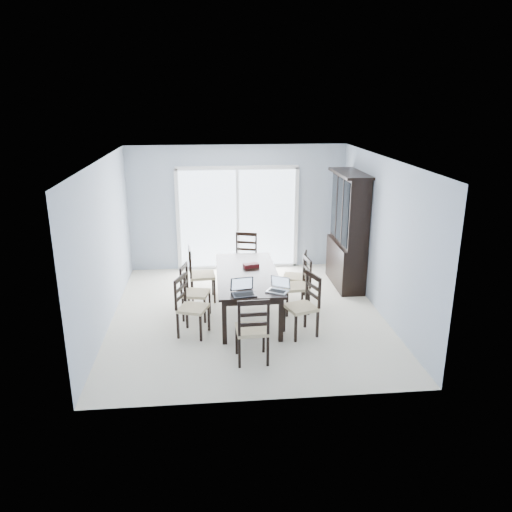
# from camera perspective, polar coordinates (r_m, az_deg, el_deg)

# --- Properties ---
(floor) EXTENTS (5.00, 5.00, 0.00)m
(floor) POSITION_cam_1_polar(r_m,az_deg,el_deg) (8.50, -0.98, -6.72)
(floor) COLOR #EDE7CB
(floor) RESTS_ON ground
(ceiling) EXTENTS (5.00, 5.00, 0.00)m
(ceiling) POSITION_cam_1_polar(r_m,az_deg,el_deg) (7.79, -1.09, 10.98)
(ceiling) COLOR white
(ceiling) RESTS_ON back_wall
(back_wall) EXTENTS (4.50, 0.02, 2.60)m
(back_wall) POSITION_cam_1_polar(r_m,az_deg,el_deg) (10.46, -2.13, 5.51)
(back_wall) COLOR #9EABBD
(back_wall) RESTS_ON floor
(wall_left) EXTENTS (0.02, 5.00, 2.60)m
(wall_left) POSITION_cam_1_polar(r_m,az_deg,el_deg) (8.19, -16.93, 1.24)
(wall_left) COLOR #9EABBD
(wall_left) RESTS_ON floor
(wall_right) EXTENTS (0.02, 5.00, 2.60)m
(wall_right) POSITION_cam_1_polar(r_m,az_deg,el_deg) (8.51, 14.25, 2.09)
(wall_right) COLOR #9EABBD
(wall_right) RESTS_ON floor
(balcony) EXTENTS (4.50, 2.00, 0.10)m
(balcony) POSITION_cam_1_polar(r_m,az_deg,el_deg) (11.78, -2.35, 0.11)
(balcony) COLOR gray
(balcony) RESTS_ON ground
(railing) EXTENTS (4.50, 0.06, 1.10)m
(railing) POSITION_cam_1_polar(r_m,az_deg,el_deg) (12.58, -2.65, 4.10)
(railing) COLOR #99999E
(railing) RESTS_ON balcony
(dining_table) EXTENTS (1.00, 2.20, 0.75)m
(dining_table) POSITION_cam_1_polar(r_m,az_deg,el_deg) (8.24, -1.01, -2.45)
(dining_table) COLOR black
(dining_table) RESTS_ON floor
(china_hutch) EXTENTS (0.50, 1.38, 2.20)m
(china_hutch) POSITION_cam_1_polar(r_m,az_deg,el_deg) (9.65, 10.45, 2.77)
(china_hutch) COLOR black
(china_hutch) RESTS_ON floor
(sliding_door) EXTENTS (2.52, 0.05, 2.18)m
(sliding_door) POSITION_cam_1_polar(r_m,az_deg,el_deg) (10.49, -2.11, 4.34)
(sliding_door) COLOR silver
(sliding_door) RESTS_ON floor
(chair_left_near) EXTENTS (0.53, 0.52, 1.08)m
(chair_left_near) POSITION_cam_1_polar(r_m,az_deg,el_deg) (7.69, -7.88, -4.98)
(chair_left_near) COLOR black
(chair_left_near) RESTS_ON floor
(chair_left_mid) EXTENTS (0.49, 0.48, 1.06)m
(chair_left_mid) POSITION_cam_1_polar(r_m,az_deg,el_deg) (8.26, -7.50, -3.39)
(chair_left_mid) COLOR black
(chair_left_mid) RESTS_ON floor
(chair_left_far) EXTENTS (0.47, 0.46, 1.15)m
(chair_left_far) POSITION_cam_1_polar(r_m,az_deg,el_deg) (8.93, -6.80, -1.39)
(chair_left_far) COLOR black
(chair_left_far) RESTS_ON floor
(chair_right_near) EXTENTS (0.54, 0.53, 1.11)m
(chair_right_near) POSITION_cam_1_polar(r_m,az_deg,el_deg) (7.67, 5.81, -4.83)
(chair_right_near) COLOR black
(chair_right_near) RESTS_ON floor
(chair_right_mid) EXTENTS (0.47, 0.46, 1.10)m
(chair_right_mid) POSITION_cam_1_polar(r_m,az_deg,el_deg) (8.46, 5.13, -2.62)
(chair_right_mid) COLOR black
(chair_right_mid) RESTS_ON floor
(chair_right_far) EXTENTS (0.49, 0.48, 1.02)m
(chair_right_far) POSITION_cam_1_polar(r_m,az_deg,el_deg) (8.98, 4.97, -1.69)
(chair_right_far) COLOR black
(chair_right_far) RESTS_ON floor
(chair_end_near) EXTENTS (0.44, 0.46, 1.14)m
(chair_end_near) POSITION_cam_1_polar(r_m,az_deg,el_deg) (6.78, -0.38, -7.71)
(chair_end_near) COLOR black
(chair_end_near) RESTS_ON floor
(chair_end_far) EXTENTS (0.54, 0.55, 1.14)m
(chair_end_far) POSITION_cam_1_polar(r_m,az_deg,el_deg) (9.75, -1.22, 0.38)
(chair_end_far) COLOR black
(chair_end_far) RESTS_ON floor
(laptop_dark) EXTENTS (0.38, 0.29, 0.24)m
(laptop_dark) POSITION_cam_1_polar(r_m,az_deg,el_deg) (7.29, -1.38, -4.08)
(laptop_dark) COLOR black
(laptop_dark) RESTS_ON dining_table
(laptop_silver) EXTENTS (0.37, 0.34, 0.21)m
(laptop_silver) POSITION_cam_1_polar(r_m,az_deg,el_deg) (7.42, 2.46, -3.74)
(laptop_silver) COLOR #B2B2B4
(laptop_silver) RESTS_ON dining_table
(book_stack) EXTENTS (0.26, 0.20, 0.04)m
(book_stack) POSITION_cam_1_polar(r_m,az_deg,el_deg) (7.64, -1.38, -3.33)
(book_stack) COLOR maroon
(book_stack) RESTS_ON dining_table
(cell_phone) EXTENTS (0.11, 0.09, 0.01)m
(cell_phone) POSITION_cam_1_polar(r_m,az_deg,el_deg) (7.44, -0.49, -4.04)
(cell_phone) COLOR black
(cell_phone) RESTS_ON dining_table
(game_box) EXTENTS (0.28, 0.18, 0.06)m
(game_box) POSITION_cam_1_polar(r_m,az_deg,el_deg) (8.47, -0.57, -1.09)
(game_box) COLOR #490E10
(game_box) RESTS_ON dining_table
(hot_tub) EXTENTS (1.73, 1.55, 0.88)m
(hot_tub) POSITION_cam_1_polar(r_m,az_deg,el_deg) (11.72, -6.54, 2.42)
(hot_tub) COLOR maroon
(hot_tub) RESTS_ON balcony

